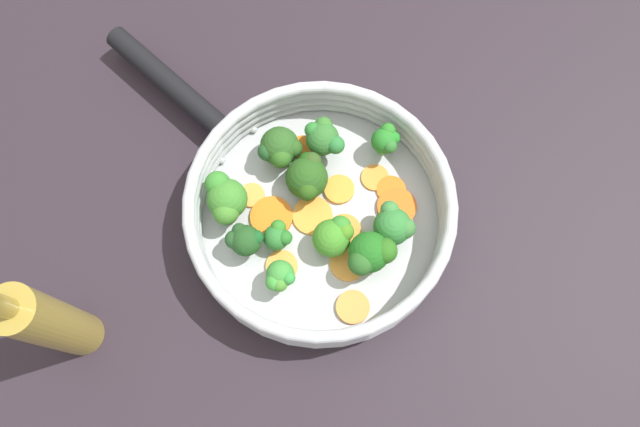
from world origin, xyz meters
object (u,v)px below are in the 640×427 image
object	(u,v)px
carrot_slice_1	(344,230)
broccoli_floret_7	(370,254)
broccoli_floret_2	(307,177)
broccoli_floret_6	(394,224)
broccoli_floret_10	(225,199)
broccoli_floret_4	(323,138)
carrot_slice_5	(339,189)
carrot_slice_7	(353,307)
carrot_slice_9	(314,212)
carrot_slice_6	(282,266)
carrot_slice_8	(348,263)
carrot_slice_3	(397,207)
broccoli_floret_9	(278,236)
oil_bottle	(49,322)
carrot_slice_11	(375,178)
broccoli_floret_5	(335,235)
broccoli_floret_3	(280,148)
carrot_slice_2	(391,190)
skillet	(320,220)
carrot_slice_0	(252,195)
carrot_slice_4	(272,217)
carrot_slice_10	(303,148)
broccoli_floret_8	(386,140)
broccoli_floret_1	(280,277)

from	to	relation	value
carrot_slice_1	broccoli_floret_7	xyz separation A→B (m)	(-0.03, -0.03, 0.03)
broccoli_floret_2	broccoli_floret_6	size ratio (longest dim) A/B	1.18
broccoli_floret_10	broccoli_floret_4	bearing A→B (deg)	-41.85
carrot_slice_5	carrot_slice_7	distance (m)	0.13
carrot_slice_9	broccoli_floret_6	distance (m)	0.09
carrot_slice_6	carrot_slice_8	world-z (taller)	same
carrot_slice_3	carrot_slice_7	bearing A→B (deg)	168.82
broccoli_floret_9	oil_bottle	bearing A→B (deg)	128.61
carrot_slice_11	broccoli_floret_10	size ratio (longest dim) A/B	0.58
broccoli_floret_6	broccoli_floret_10	distance (m)	0.18
carrot_slice_8	broccoli_floret_5	world-z (taller)	broccoli_floret_5
broccoli_floret_4	broccoli_floret_5	bearing A→B (deg)	-160.50
broccoli_floret_3	broccoli_floret_9	size ratio (longest dim) A/B	1.41
broccoli_floret_2	carrot_slice_2	bearing A→B (deg)	-80.45
skillet	broccoli_floret_2	bearing A→B (deg)	33.08
carrot_slice_0	carrot_slice_4	world-z (taller)	carrot_slice_4
skillet	carrot_slice_7	xyz separation A→B (m)	(-0.09, -0.06, 0.01)
carrot_slice_10	broccoli_floret_5	bearing A→B (deg)	-149.45
carrot_slice_3	carrot_slice_5	world-z (taller)	same
carrot_slice_11	broccoli_floret_10	distance (m)	0.17
carrot_slice_4	broccoli_floret_8	size ratio (longest dim) A/B	1.06
broccoli_floret_5	broccoli_floret_10	distance (m)	0.12
carrot_slice_10	carrot_slice_5	bearing A→B (deg)	-128.00
carrot_slice_4	carrot_slice_8	world-z (taller)	carrot_slice_4
carrot_slice_0	broccoli_floret_5	world-z (taller)	broccoli_floret_5
carrot_slice_11	broccoli_floret_9	xyz separation A→B (m)	(-0.10, 0.09, 0.02)
carrot_slice_3	carrot_slice_0	bearing A→B (deg)	98.27
carrot_slice_6	carrot_slice_7	distance (m)	0.09
broccoli_floret_8	oil_bottle	xyz separation A→B (m)	(-0.27, 0.27, 0.04)
oil_bottle	carrot_slice_5	bearing A→B (deg)	-46.74
carrot_slice_0	oil_bottle	bearing A→B (deg)	143.92
broccoli_floret_4	carrot_slice_9	bearing A→B (deg)	-174.56
broccoli_floret_1	carrot_slice_8	bearing A→B (deg)	-60.81
carrot_slice_1	carrot_slice_5	bearing A→B (deg)	19.31
carrot_slice_7	oil_bottle	bearing A→B (deg)	108.45
carrot_slice_6	broccoli_floret_8	distance (m)	0.18
skillet	carrot_slice_0	xyz separation A→B (m)	(0.01, 0.08, 0.01)
carrot_slice_3	carrot_slice_5	xyz separation A→B (m)	(0.01, 0.07, -0.00)
carrot_slice_0	carrot_slice_7	world-z (taller)	carrot_slice_7
skillet	broccoli_floret_4	size ratio (longest dim) A/B	5.49
carrot_slice_4	carrot_slice_7	size ratio (longest dim) A/B	1.31
broccoli_floret_7	broccoli_floret_9	distance (m)	0.10
carrot_slice_0	broccoli_floret_7	distance (m)	0.15
carrot_slice_3	broccoli_floret_5	distance (m)	0.08
carrot_slice_2	carrot_slice_10	xyz separation A→B (m)	(0.03, 0.11, 0.00)
carrot_slice_3	broccoli_floret_2	distance (m)	0.10
carrot_slice_6	carrot_slice_7	xyz separation A→B (m)	(-0.03, -0.08, 0.00)
carrot_slice_0	broccoli_floret_2	size ratio (longest dim) A/B	0.52
carrot_slice_3	carrot_slice_11	size ratio (longest dim) A/B	1.39
carrot_slice_4	carrot_slice_6	world-z (taller)	same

